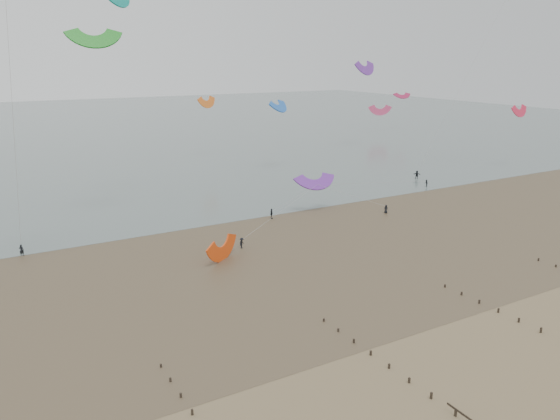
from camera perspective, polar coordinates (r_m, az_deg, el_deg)
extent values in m
plane|color=brown|center=(49.56, 8.81, -18.05)|extent=(500.00, 500.00, 0.00)
plane|color=#475654|center=(234.77, -23.39, 7.81)|extent=(500.00, 500.00, 0.00)
plane|color=#473A28|center=(76.79, -7.67, -5.29)|extent=(500.00, 500.00, 0.00)
ellipsoid|color=slate|center=(60.86, -18.96, -11.94)|extent=(23.60, 14.36, 0.01)
ellipsoid|color=slate|center=(84.17, -0.88, -3.24)|extent=(33.64, 18.32, 0.01)
ellipsoid|color=slate|center=(98.30, 18.58, -1.27)|extent=(19.65, 13.67, 0.01)
cube|color=black|center=(46.65, -9.16, -20.16)|extent=(0.16, 0.16, 0.54)
cube|color=black|center=(48.70, -10.33, -18.52)|extent=(0.16, 0.16, 0.51)
cube|color=black|center=(50.81, -11.38, -17.01)|extent=(0.16, 0.16, 0.48)
cube|color=black|center=(52.96, -12.34, -15.61)|extent=(0.16, 0.16, 0.45)
cube|color=black|center=(48.00, 17.87, -19.55)|extent=(0.16, 0.16, 0.65)
cube|color=black|center=(49.44, 15.53, -18.22)|extent=(0.16, 0.16, 0.62)
cube|color=black|center=(50.98, 13.35, -16.94)|extent=(0.16, 0.16, 0.59)
cube|color=black|center=(52.60, 11.33, -15.71)|extent=(0.16, 0.16, 0.57)
cube|color=black|center=(54.31, 9.46, -14.54)|extent=(0.16, 0.16, 0.54)
cube|color=black|center=(56.08, 7.73, -13.43)|extent=(0.16, 0.16, 0.51)
cube|color=black|center=(57.92, 6.11, -12.38)|extent=(0.16, 0.16, 0.48)
cube|color=black|center=(59.82, 4.61, -11.39)|extent=(0.16, 0.16, 0.45)
cube|color=black|center=(63.41, 25.61, -11.29)|extent=(0.16, 0.16, 0.59)
cube|color=black|center=(64.72, 23.69, -10.51)|extent=(0.16, 0.16, 0.57)
cube|color=black|center=(66.11, 21.85, -9.75)|extent=(0.16, 0.16, 0.54)
cube|color=black|center=(67.58, 20.11, -9.02)|extent=(0.16, 0.16, 0.51)
cube|color=black|center=(69.11, 18.44, -8.31)|extent=(0.16, 0.16, 0.48)
cube|color=black|center=(70.71, 16.86, -7.62)|extent=(0.16, 0.16, 0.45)
cube|color=black|center=(82.74, 26.88, -5.23)|extent=(0.16, 0.16, 0.48)
cube|color=black|center=(84.08, 25.40, -4.73)|extent=(0.16, 0.16, 0.45)
imported|color=black|center=(85.98, -25.40, -3.81)|extent=(0.74, 0.62, 1.72)
imported|color=black|center=(80.91, -4.02, -3.47)|extent=(1.21, 1.10, 1.64)
imported|color=black|center=(122.77, 15.03, 2.71)|extent=(0.99, 0.98, 1.61)
imported|color=black|center=(130.71, 14.11, 3.61)|extent=(1.66, 1.57, 1.87)
imported|color=black|center=(95.23, -0.89, -0.39)|extent=(0.98, 1.14, 1.84)
imported|color=black|center=(100.47, 11.02, 0.10)|extent=(0.84, 0.92, 1.57)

